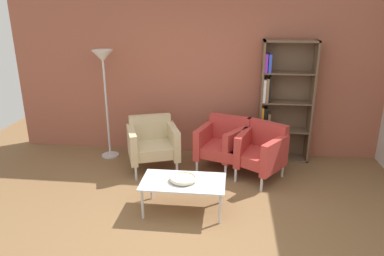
% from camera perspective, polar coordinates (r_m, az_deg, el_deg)
% --- Properties ---
extents(ground_plane, '(8.32, 8.32, 0.00)m').
position_cam_1_polar(ground_plane, '(4.11, -0.75, -16.58)').
color(ground_plane, brown).
extents(brick_back_panel, '(6.40, 0.12, 2.90)m').
position_cam_1_polar(brick_back_panel, '(5.86, 2.23, 9.77)').
color(brick_back_panel, '#9E5642').
rests_on(brick_back_panel, ground_plane).
extents(bookshelf_tall, '(0.80, 0.30, 1.90)m').
position_cam_1_polar(bookshelf_tall, '(5.80, 13.86, 3.84)').
color(bookshelf_tall, brown).
rests_on(bookshelf_tall, ground_plane).
extents(coffee_table_low, '(1.00, 0.56, 0.40)m').
position_cam_1_polar(coffee_table_low, '(4.34, -1.40, -8.78)').
color(coffee_table_low, silver).
rests_on(coffee_table_low, ground_plane).
extents(decorative_bowl, '(0.32, 0.32, 0.05)m').
position_cam_1_polar(decorative_bowl, '(4.31, -1.40, -7.99)').
color(decorative_bowl, beige).
rests_on(decorative_bowl, coffee_table_low).
extents(armchair_by_bookshelf, '(0.89, 0.86, 0.78)m').
position_cam_1_polar(armchair_by_bookshelf, '(5.47, -6.29, -2.28)').
color(armchair_by_bookshelf, '#C6B289').
rests_on(armchair_by_bookshelf, ground_plane).
extents(armchair_corner_red, '(0.88, 0.84, 0.78)m').
position_cam_1_polar(armchair_corner_red, '(5.44, 5.21, -2.37)').
color(armchair_corner_red, '#B73833').
rests_on(armchair_corner_red, ground_plane).
extents(armchair_near_window, '(0.95, 0.93, 0.78)m').
position_cam_1_polar(armchair_near_window, '(5.25, 10.39, -3.40)').
color(armchair_near_window, '#B73833').
rests_on(armchair_near_window, ground_plane).
extents(floor_lamp_torchiere, '(0.32, 0.32, 1.74)m').
position_cam_1_polar(floor_lamp_torchiere, '(5.76, -13.86, 9.05)').
color(floor_lamp_torchiere, silver).
rests_on(floor_lamp_torchiere, ground_plane).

